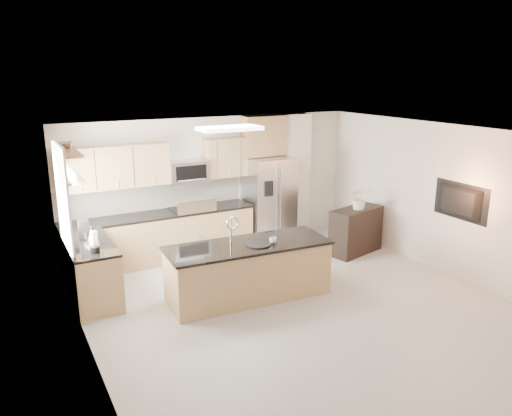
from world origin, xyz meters
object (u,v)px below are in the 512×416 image
flower_vase (360,192)px  refrigerator (269,201)px  microwave (188,171)px  blender (94,244)px  cup (273,240)px  television (457,202)px  kettle (92,236)px  bowl (63,144)px  range (192,232)px  island (248,270)px  credenza (356,231)px  coffee_maker (84,230)px  platter (258,244)px

flower_vase → refrigerator: bearing=131.0°
microwave → blender: size_ratio=2.33×
blender → flower_vase: size_ratio=0.47×
cup → television: (3.06, -0.81, 0.42)m
microwave → cup: size_ratio=6.57×
cup → kettle: 2.74m
refrigerator → bowl: bearing=-171.1°
cup → range: bearing=101.0°
microwave → island: size_ratio=0.29×
bowl → credenza: bearing=-7.9°
cup → kettle: (-2.47, 1.16, 0.11)m
microwave → television: bearing=-42.8°
flower_vase → credenza: bearing=92.8°
credenza → coffee_maker: 5.02m
credenza → coffee_maker: coffee_maker is taller
coffee_maker → television: (5.61, -2.27, 0.29)m
refrigerator → platter: 2.66m
flower_vase → range: bearing=153.4°
credenza → platter: platter is taller
flower_vase → platter: bearing=-162.4°
range → microwave: size_ratio=1.50×
kettle → television: television is taller
refrigerator → bowl: bowl is taller
platter → television: size_ratio=0.36×
island → television: 3.66m
credenza → bowl: bowl is taller
coffee_maker → microwave: bearing=24.9°
refrigerator → blender: bearing=-158.0°
kettle → flower_vase: (4.89, -0.28, 0.20)m
range → microwave: microwave is taller
microwave → island: microwave is taller
blender → flower_vase: flower_vase is taller
refrigerator → kettle: size_ratio=6.50×
range → cup: size_ratio=9.85×
cup → kettle: kettle is taller
island → flower_vase: (2.77, 0.73, 0.80)m
platter → blender: blender is taller
microwave → coffee_maker: microwave is taller
bowl → flower_vase: size_ratio=0.58×
cup → coffee_maker: (-2.54, 1.46, 0.14)m
island → blender: size_ratio=7.97×
cup → platter: 0.25m
island → blender: island is taller
credenza → microwave: bearing=138.4°
credenza → flower_vase: 0.80m
microwave → platter: size_ratio=1.96×
television → blender: bearing=74.4°
island → cup: 0.62m
cup → television: size_ratio=0.11×
island → flower_vase: size_ratio=3.74×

